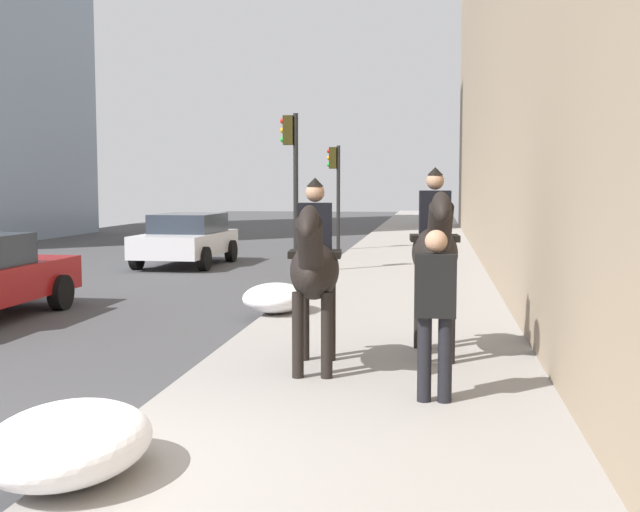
# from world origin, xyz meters

# --- Properties ---
(sidewalk_slab) EXTENTS (120.00, 4.06, 0.12)m
(sidewalk_slab) POSITION_xyz_m (0.00, -2.03, 0.06)
(sidewalk_slab) COLOR gray
(sidewalk_slab) RESTS_ON ground
(mounted_horse_near) EXTENTS (2.15, 0.69, 2.22)m
(mounted_horse_near) POSITION_xyz_m (3.50, -1.43, 1.33)
(mounted_horse_near) COLOR black
(mounted_horse_near) RESTS_ON sidewalk_slab
(mounted_horse_far) EXTENTS (2.15, 0.67, 2.35)m
(mounted_horse_far) POSITION_xyz_m (4.43, -2.79, 1.45)
(mounted_horse_far) COLOR black
(mounted_horse_far) RESTS_ON sidewalk_slab
(pedestrian_greeting) EXTENTS (0.26, 0.40, 1.70)m
(pedestrian_greeting) POSITION_xyz_m (2.34, -2.80, 1.10)
(pedestrian_greeting) COLOR black
(pedestrian_greeting) RESTS_ON sidewalk_slab
(car_near_lane) EXTENTS (4.10, 2.17, 1.44)m
(car_near_lane) POSITION_xyz_m (15.96, 4.05, 0.76)
(car_near_lane) COLOR silver
(car_near_lane) RESTS_ON ground
(traffic_light_near_curb) EXTENTS (0.20, 0.44, 3.95)m
(traffic_light_near_curb) POSITION_xyz_m (13.56, 0.63, 2.64)
(traffic_light_near_curb) COLOR black
(traffic_light_near_curb) RESTS_ON ground
(traffic_light_far_curb) EXTENTS (0.20, 0.44, 3.51)m
(traffic_light_far_curb) POSITION_xyz_m (20.53, 0.43, 2.37)
(traffic_light_far_curb) COLOR black
(traffic_light_far_curb) RESTS_ON ground
(snow_pile_near) EXTENTS (1.52, 1.17, 0.52)m
(snow_pile_near) POSITION_xyz_m (-0.10, -0.15, 0.38)
(snow_pile_near) COLOR white
(snow_pile_near) RESTS_ON sidewalk_slab
(snow_pile_far) EXTENTS (1.40, 1.08, 0.48)m
(snow_pile_far) POSITION_xyz_m (7.56, -0.15, 0.36)
(snow_pile_far) COLOR white
(snow_pile_far) RESTS_ON sidewalk_slab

